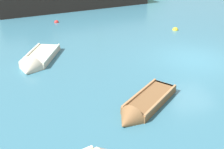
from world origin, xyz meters
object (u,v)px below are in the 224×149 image
Objects in this scene: rowboat_center at (143,107)px; buoy_yellow at (175,30)px; rowboat_near_dock at (37,62)px; buoy_red at (57,22)px; sailing_ship at (74,0)px.

rowboat_center reaches higher than buoy_yellow.
rowboat_near_dock is 10.24× the size of buoy_red.
sailing_ship is 4.63× the size of rowboat_near_dock.
buoy_yellow is (9.64, 3.15, -0.09)m from rowboat_near_dock.
rowboat_near_dock reaches higher than buoy_yellow.
rowboat_near_dock is 8.88× the size of buoy_yellow.
rowboat_center is at bearing -101.84° from sailing_ship.
rowboat_near_dock is at bearing -103.15° from buoy_red.
sailing_ship reaches higher than buoy_yellow.
sailing_ship is 13.32m from rowboat_near_dock.
rowboat_near_dock is (-4.03, -12.68, -0.64)m from sailing_ship.
buoy_yellow reaches higher than buoy_red.
sailing_ship is at bearing 120.50° from buoy_yellow.
rowboat_near_dock reaches higher than rowboat_center.
rowboat_near_dock is 10.14m from buoy_yellow.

